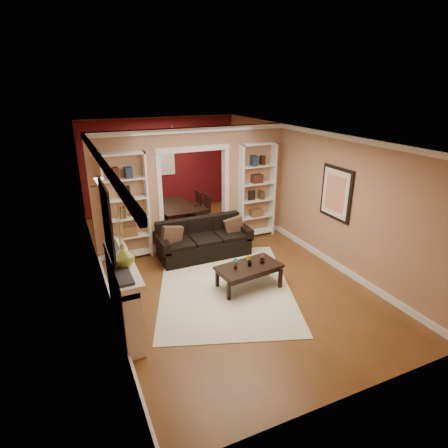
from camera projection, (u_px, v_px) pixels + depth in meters
name	position (u px, v px, depth m)	size (l,w,h in m)	color
floor	(214.00, 263.00, 7.97)	(8.00, 8.00, 0.00)	brown
ceiling	(213.00, 134.00, 7.00)	(8.00, 8.00, 0.00)	white
wall_back	(161.00, 165.00, 10.90)	(8.00, 8.00, 0.00)	tan
wall_front	(355.00, 304.00, 4.07)	(8.00, 8.00, 0.00)	tan
wall_left	(97.00, 218.00, 6.63)	(8.00, 8.00, 0.00)	tan
wall_right	(307.00, 190.00, 8.34)	(8.00, 8.00, 0.00)	tan
partition_wall	(193.00, 188.00, 8.51)	(4.50, 0.15, 2.70)	tan
red_back_panel	(161.00, 166.00, 10.88)	(4.44, 0.04, 2.64)	maroon
dining_window	(161.00, 158.00, 10.76)	(0.78, 0.03, 0.98)	#8CA5CC
area_rug	(225.00, 286.00, 7.08)	(2.39, 3.35, 0.01)	silver
sofa	(204.00, 239.00, 8.18)	(2.04, 0.88, 0.80)	black
pillow_left	(172.00, 235.00, 7.81)	(0.45, 0.13, 0.45)	brown
pillow_right	(234.00, 226.00, 8.37)	(0.41, 0.12, 0.41)	brown
coffee_table	(249.00, 276.00, 6.96)	(1.18, 0.64, 0.45)	black
plant_left	(236.00, 263.00, 6.74)	(0.11, 0.08, 0.22)	#336626
plant_center	(249.00, 261.00, 6.85)	(0.11, 0.09, 0.20)	#336626
plant_right	(262.00, 259.00, 6.95)	(0.10, 0.10, 0.19)	#336626
bookshelf_left	(127.00, 207.00, 7.84)	(0.90, 0.30, 2.30)	white
bookshelf_right	(257.00, 191.00, 9.03)	(0.90, 0.30, 2.30)	white
fireplace	(125.00, 295.00, 5.68)	(0.32, 1.70, 1.16)	white
vase	(123.00, 256.00, 5.26)	(0.32, 0.32, 0.34)	olive
mirror	(107.00, 222.00, 5.19)	(0.03, 0.95, 1.10)	silver
wall_sconce	(96.00, 184.00, 6.96)	(0.18, 0.18, 0.22)	#FFE0A5
framed_art	(336.00, 193.00, 7.40)	(0.04, 0.85, 1.05)	black
dining_table	(176.00, 215.00, 10.06)	(0.86, 1.55, 0.54)	black
dining_chair_nw	(159.00, 215.00, 9.54)	(0.43, 0.43, 0.86)	black
dining_chair_ne	(199.00, 210.00, 9.96)	(0.42, 0.42, 0.85)	black
dining_chair_sw	(153.00, 207.00, 10.04)	(0.46, 0.46, 0.93)	black
dining_chair_se	(192.00, 205.00, 10.49)	(0.38, 0.38, 0.78)	black
chandelier	(173.00, 149.00, 9.55)	(0.50, 0.50, 0.30)	#321F17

